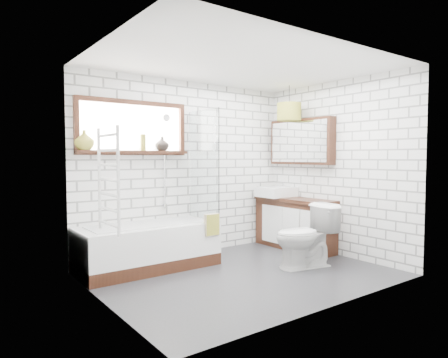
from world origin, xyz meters
TOP-DOWN VIEW (x-y plane):
  - floor at (0.00, 0.00)m, footprint 3.40×2.60m
  - ceiling at (0.00, 0.00)m, footprint 3.40×2.60m
  - wall_back at (0.00, 1.30)m, footprint 3.40×0.01m
  - wall_front at (0.00, -1.30)m, footprint 3.40×0.01m
  - wall_left at (-1.70, 0.00)m, footprint 0.01×2.60m
  - wall_right at (1.70, 0.00)m, footprint 0.01×2.60m
  - window at (-0.85, 1.26)m, footprint 1.52×0.16m
  - towel_radiator at (-1.66, 0.00)m, footprint 0.06×0.52m
  - mirror_cabinet at (1.62, 0.60)m, footprint 0.16×1.20m
  - shower_riser at (-0.40, 1.26)m, footprint 0.02×0.02m
  - bathtub at (-0.82, 0.92)m, footprint 1.73×0.77m
  - shower_screen at (0.02, 0.92)m, footprint 0.02×0.72m
  - towel_green at (-0.11, 0.53)m, footprint 0.20×0.05m
  - towel_beige at (-0.11, 0.53)m, footprint 0.22×0.05m
  - vanity at (1.48, 0.59)m, footprint 0.44×1.37m
  - basin at (1.42, 0.94)m, footprint 0.53×0.47m
  - tap at (1.58, 0.94)m, footprint 0.03×0.03m
  - toilet at (0.83, -0.22)m, footprint 0.61×0.87m
  - vase_olive at (-1.50, 1.23)m, footprint 0.31×0.31m
  - vase_dark at (-0.45, 1.23)m, footprint 0.21×0.21m
  - bottle at (-0.73, 1.23)m, footprint 0.08×0.08m
  - pendant at (1.40, 0.65)m, footprint 0.36×0.36m

SIDE VIEW (x-z plane):
  - floor at x=0.00m, z-range -0.01..0.00m
  - bathtub at x=-0.82m, z-range 0.00..0.56m
  - vanity at x=1.48m, z-range 0.00..0.78m
  - toilet at x=0.83m, z-range 0.00..0.81m
  - towel_green at x=-0.11m, z-range 0.41..0.68m
  - towel_beige at x=-0.11m, z-range 0.40..0.68m
  - basin at x=1.42m, z-range 0.78..0.94m
  - tap at x=1.58m, z-range 0.83..0.99m
  - towel_radiator at x=-1.66m, z-range 0.70..1.70m
  - wall_back at x=0.00m, z-range 0.00..2.50m
  - wall_front at x=0.00m, z-range 0.00..2.50m
  - wall_left at x=-1.70m, z-range 0.00..2.50m
  - wall_right at x=1.70m, z-range 0.00..2.50m
  - shower_screen at x=0.02m, z-range 0.56..2.06m
  - shower_riser at x=-0.40m, z-range 0.70..2.00m
  - vase_dark at x=-0.45m, z-range 1.48..1.68m
  - bottle at x=-0.73m, z-range 1.48..1.70m
  - vase_olive at x=-1.50m, z-range 1.48..1.72m
  - mirror_cabinet at x=1.62m, z-range 1.30..2.00m
  - window at x=-0.85m, z-range 1.46..2.14m
  - pendant at x=1.40m, z-range 1.97..2.23m
  - ceiling at x=0.00m, z-range 2.50..2.51m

